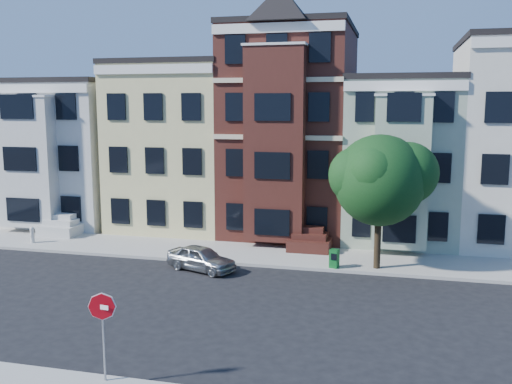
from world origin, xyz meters
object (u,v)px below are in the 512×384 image
(street_tree, at_px, (379,186))
(stop_sign, at_px, (103,331))
(newspaper_box, at_px, (334,259))
(fire_hydrant, at_px, (32,236))
(parked_car, at_px, (201,258))

(street_tree, relative_size, stop_sign, 2.70)
(street_tree, relative_size, newspaper_box, 8.82)
(street_tree, xyz_separation_m, newspaper_box, (-1.94, -0.42, -3.43))
(fire_hydrant, bearing_deg, stop_sign, -48.86)
(fire_hydrant, distance_m, stop_sign, 17.92)
(fire_hydrant, relative_size, stop_sign, 0.25)
(street_tree, xyz_separation_m, fire_hydrant, (-18.71, 0.45, -3.51))
(street_tree, height_order, newspaper_box, street_tree)
(parked_car, relative_size, stop_sign, 1.21)
(parked_car, height_order, stop_sign, stop_sign)
(parked_car, bearing_deg, stop_sign, -154.59)
(newspaper_box, bearing_deg, fire_hydrant, -167.06)
(parked_car, distance_m, newspaper_box, 6.25)
(fire_hydrant, bearing_deg, newspaper_box, -2.98)
(parked_car, bearing_deg, fire_hydrant, 97.62)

